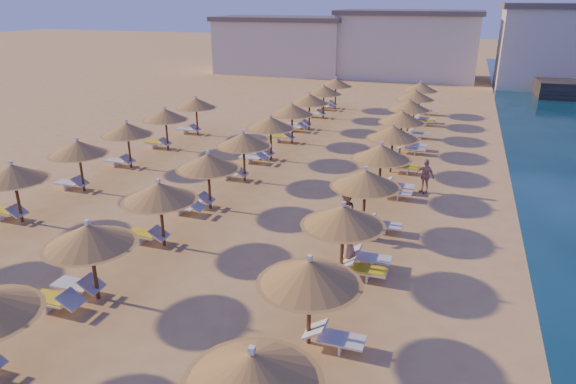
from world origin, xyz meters
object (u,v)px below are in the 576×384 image
(parasol_row_west, at_px, (227,151))
(beachgoer_a, at_px, (349,245))
(beachgoer_b, at_px, (345,215))
(beachgoer_c, at_px, (425,176))
(parasol_row_east, at_px, (374,165))

(parasol_row_west, distance_m, beachgoer_a, 8.68)
(parasol_row_west, distance_m, beachgoer_b, 6.86)
(parasol_row_west, height_order, beachgoer_b, parasol_row_west)
(beachgoer_c, bearing_deg, parasol_row_west, -130.86)
(parasol_row_east, relative_size, beachgoer_b, 24.20)
(beachgoer_c, bearing_deg, beachgoer_b, -83.43)
(parasol_row_east, xyz_separation_m, beachgoer_b, (-0.55, -2.77, -1.18))
(beachgoer_b, bearing_deg, beachgoer_a, 8.14)
(parasol_row_east, bearing_deg, beachgoer_a, -88.55)
(parasol_row_east, bearing_deg, parasol_row_west, 180.00)
(beachgoer_c, relative_size, beachgoer_a, 0.91)
(parasol_row_west, xyz_separation_m, beachgoer_a, (6.84, -5.21, -1.18))
(parasol_row_east, relative_size, parasol_row_west, 1.00)
(parasol_row_east, relative_size, beachgoer_c, 26.90)
(beachgoer_a, bearing_deg, parasol_row_west, -126.67)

